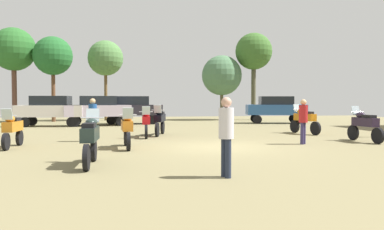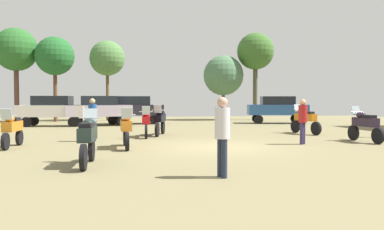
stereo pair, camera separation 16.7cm
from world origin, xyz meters
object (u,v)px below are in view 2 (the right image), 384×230
Objects in this scene: person_3 at (222,130)px; tree_3 at (223,76)px; tree_2 at (16,50)px; person_1 at (93,116)px; motorcycle_6 at (305,119)px; car_4 at (134,108)px; motorcycle_9 at (160,120)px; motorcycle_2 at (12,128)px; motorcycle_12 at (88,138)px; person_2 at (303,118)px; tree_1 at (255,52)px; motorcycle_8 at (365,124)px; motorcycle_11 at (146,122)px; motorcycle_3 at (126,128)px; tree_4 at (107,59)px; car_3 at (99,108)px; car_1 at (277,108)px; car_2 at (53,109)px; tree_6 at (55,56)px.

tree_3 is at bearing -30.27° from person_3.
tree_2 is at bearing -179.44° from tree_3.
tree_2 is at bearing 74.45° from person_1.
car_4 is at bearing 117.99° from motorcycle_6.
motorcycle_9 is at bearing -114.95° from tree_3.
motorcycle_2 is 5.34m from motorcycle_12.
tree_1 is at bearing 36.11° from person_2.
person_1 reaches higher than motorcycle_8.
motorcycle_12 is 6.10m from person_1.
motorcycle_11 is at bearing -124.56° from tree_1.
motorcycle_6 is at bearing -136.58° from car_4.
motorcycle_8 is at bearing -93.47° from tree_1.
tree_3 is at bearing -116.98° from motorcycle_3.
motorcycle_11 is at bearing -6.48° from person_1.
tree_2 is (-11.19, 24.27, 4.64)m from person_3.
tree_1 reaches higher than motorcycle_8.
tree_4 is at bearing -88.24° from motorcycle_3.
car_3 reaches higher than person_3.
motorcycle_6 is at bearing 178.75° from car_1.
motorcycle_11 is at bearing 153.84° from motorcycle_8.
car_1 is at bearing 80.03° from motorcycle_8.
motorcycle_3 is 0.50× the size of car_2.
tree_6 is at bearing 85.12° from car_1.
motorcycle_11 is 0.50× the size of car_2.
motorcycle_12 is at bearing 71.70° from motorcycle_3.
car_1 is 7.01m from tree_1.
tree_6 is at bearing 104.22° from motorcycle_12.
car_1 is 10.59m from car_4.
tree_1 is at bearing -66.45° from car_4.
car_3 is (-12.86, -0.72, 0.00)m from car_1.
tree_4 reaches higher than motorcycle_6.
person_3 is 0.24× the size of tree_1.
person_1 is at bearing 52.71° from motorcycle_9.
motorcycle_12 reaches higher than motorcycle_11.
tree_1 is 19.77m from tree_2.
car_4 is at bearing -84.91° from motorcycle_11.
motorcycle_8 is at bearing -143.18° from car_3.
motorcycle_9 is 17.98m from tree_2.
car_2 is at bearing 83.94° from car_3.
motorcycle_3 is 4.10m from motorcycle_11.
motorcycle_12 reaches higher than motorcycle_2.
car_1 is at bearing -15.76° from tree_6.
motorcycle_3 is at bearing -84.43° from tree_4.
motorcycle_8 is at bearing -143.86° from car_4.
car_4 is at bearing -68.19° from motorcycle_9.
tree_6 is (-7.44, 13.15, 4.45)m from motorcycle_9.
person_2 is at bearing 173.85° from car_1.
motorcycle_9 is at bearing -170.82° from car_4.
tree_1 reaches higher than person_1.
motorcycle_11 is 0.29× the size of tree_2.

